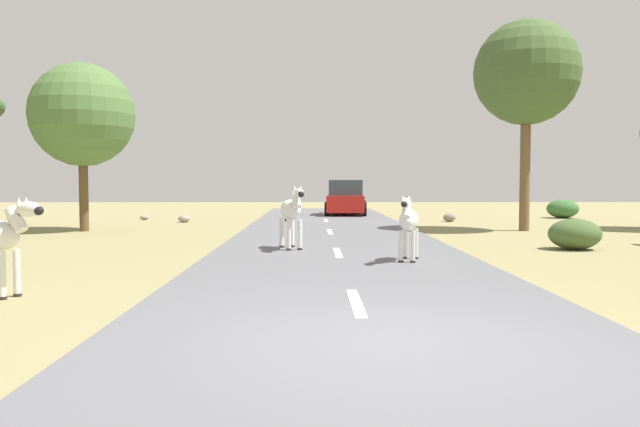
% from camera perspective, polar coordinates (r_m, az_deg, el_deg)
% --- Properties ---
extents(ground_plane, '(90.00, 90.00, 0.00)m').
position_cam_1_polar(ground_plane, '(6.77, 6.30, -11.82)').
color(ground_plane, '#8E8456').
extents(road, '(6.00, 64.00, 0.05)m').
position_cam_1_polar(road, '(6.74, 4.55, -11.65)').
color(road, slate).
rests_on(road, ground_plane).
extents(lane_markings, '(0.16, 56.00, 0.01)m').
position_cam_1_polar(lane_markings, '(5.77, 5.51, -13.87)').
color(lane_markings, silver).
rests_on(lane_markings, road).
extents(zebra_0, '(0.63, 1.46, 1.41)m').
position_cam_1_polar(zebra_0, '(13.14, 8.10, -0.70)').
color(zebra_0, silver).
rests_on(zebra_0, road).
extents(zebra_1, '(0.76, 1.63, 1.58)m').
position_cam_1_polar(zebra_1, '(15.33, -2.63, 0.23)').
color(zebra_1, silver).
rests_on(zebra_1, road).
extents(car_0, '(2.25, 4.45, 1.74)m').
position_cam_1_polar(car_0, '(31.31, 2.40, 1.36)').
color(car_0, red).
rests_on(car_0, road).
extents(tree_0, '(3.61, 3.61, 7.28)m').
position_cam_1_polar(tree_0, '(23.08, 18.41, 12.08)').
color(tree_0, brown).
rests_on(tree_0, ground_plane).
extents(tree_6, '(3.53, 3.53, 5.76)m').
position_cam_1_polar(tree_6, '(23.05, -20.96, 8.40)').
color(tree_6, brown).
rests_on(tree_6, ground_plane).
extents(bush_0, '(1.31, 1.18, 0.78)m').
position_cam_1_polar(bush_0, '(16.99, 22.31, -1.75)').
color(bush_0, '#425B2D').
rests_on(bush_0, ground_plane).
extents(bush_1, '(1.47, 1.32, 0.88)m').
position_cam_1_polar(bush_1, '(31.29, 21.35, 0.41)').
color(bush_1, '#386633').
rests_on(bush_1, ground_plane).
extents(rock_1, '(0.53, 0.41, 0.36)m').
position_cam_1_polar(rock_1, '(27.10, 11.77, -0.36)').
color(rock_1, gray).
rests_on(rock_1, ground_plane).
extents(rock_3, '(0.50, 0.48, 0.31)m').
position_cam_1_polar(rock_3, '(26.78, -12.34, -0.46)').
color(rock_3, gray).
rests_on(rock_3, ground_plane).
extents(rock_4, '(0.40, 0.33, 0.22)m').
position_cam_1_polar(rock_4, '(28.95, -15.79, -0.34)').
color(rock_4, gray).
rests_on(rock_4, ground_plane).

